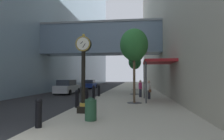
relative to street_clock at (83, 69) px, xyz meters
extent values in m
plane|color=#262628|center=(-1.10, 21.51, -2.50)|extent=(110.00, 110.00, 0.00)
cube|color=#ADA593|center=(2.41, 24.51, -2.43)|extent=(7.03, 80.00, 0.14)
cube|color=slate|center=(-1.50, 13.58, 4.30)|extent=(15.44, 3.20, 3.65)
cube|color=gray|center=(-1.50, 13.58, 6.24)|extent=(15.44, 3.40, 0.24)
cube|color=#A89E89|center=(10.42, 24.51, 13.20)|extent=(9.00, 80.00, 31.42)
cube|color=black|center=(0.00, 0.01, -2.19)|extent=(0.55, 0.55, 0.35)
cylinder|color=gold|center=(0.00, 0.01, -1.92)|extent=(0.38, 0.38, 0.18)
cylinder|color=black|center=(0.00, 0.01, -0.44)|extent=(0.22, 0.22, 2.79)
cylinder|color=black|center=(0.00, 0.01, 1.38)|extent=(0.84, 0.28, 0.84)
torus|color=gold|center=(0.00, -0.14, 1.38)|extent=(0.82, 0.05, 0.82)
cylinder|color=silver|center=(0.00, -0.14, 1.38)|extent=(0.69, 0.01, 0.69)
cylinder|color=silver|center=(0.00, 0.16, 1.38)|extent=(0.69, 0.01, 0.69)
sphere|color=gold|center=(0.00, 0.01, 1.87)|extent=(0.16, 0.16, 0.16)
cube|color=black|center=(-0.06, -0.15, 1.44)|extent=(0.14, 0.01, 0.14)
cube|color=black|center=(0.07, -0.15, 1.27)|extent=(0.17, 0.01, 0.23)
cylinder|color=black|center=(-0.86, -3.18, -1.89)|extent=(0.25, 0.25, 0.94)
sphere|color=black|center=(-0.86, -3.18, -1.35)|extent=(0.26, 0.26, 0.26)
cylinder|color=black|center=(-0.86, 1.64, -1.89)|extent=(0.25, 0.25, 0.94)
sphere|color=black|center=(-0.86, 1.64, -1.35)|extent=(0.26, 0.26, 0.26)
cylinder|color=black|center=(-0.86, 4.05, -1.89)|extent=(0.25, 0.25, 0.94)
sphere|color=black|center=(-0.86, 4.05, -1.35)|extent=(0.26, 0.26, 0.26)
cylinder|color=black|center=(-0.86, 6.46, -1.89)|extent=(0.25, 0.25, 0.94)
sphere|color=black|center=(-0.86, 6.46, -1.35)|extent=(0.26, 0.26, 0.26)
cylinder|color=black|center=(-0.86, 8.86, -1.89)|extent=(0.25, 0.25, 0.94)
sphere|color=black|center=(-0.86, 8.86, -1.35)|extent=(0.26, 0.26, 0.26)
cylinder|color=#333335|center=(2.73, 4.27, -2.35)|extent=(1.10, 1.10, 0.02)
cylinder|color=brown|center=(2.73, 4.27, -0.57)|extent=(0.18, 0.18, 3.59)
ellipsoid|color=#2D7033|center=(2.73, 4.27, 2.02)|extent=(2.11, 2.11, 2.43)
cylinder|color=#333335|center=(2.73, 11.66, -2.35)|extent=(1.10, 1.10, 0.02)
cylinder|color=#4C3D2D|center=(2.73, 11.66, -0.31)|extent=(0.18, 0.18, 4.12)
ellipsoid|color=#23602D|center=(2.73, 11.66, 2.64)|extent=(2.36, 2.36, 2.72)
cylinder|color=#333335|center=(2.73, 19.05, -2.35)|extent=(1.10, 1.10, 0.02)
cylinder|color=#4C3D2D|center=(2.73, 19.05, -0.60)|extent=(0.18, 0.18, 3.52)
ellipsoid|color=#23602D|center=(2.73, 19.05, 1.87)|extent=(1.90, 1.90, 2.19)
cylinder|color=#234C33|center=(0.84, -1.75, -1.90)|extent=(0.52, 0.52, 0.92)
cone|color=#183523|center=(0.84, -1.75, -1.39)|extent=(0.53, 0.53, 0.16)
cylinder|color=#23232D|center=(4.01, 7.03, -1.98)|extent=(0.33, 0.33, 0.77)
cylinder|color=silver|center=(4.01, 7.03, -1.28)|extent=(0.44, 0.44, 0.62)
sphere|color=tan|center=(4.01, 7.03, -0.86)|extent=(0.24, 0.24, 0.24)
cube|color=brown|center=(4.08, 6.82, -1.63)|extent=(0.23, 0.18, 0.24)
cylinder|color=#23232D|center=(3.29, 8.63, -1.98)|extent=(0.37, 0.37, 0.78)
cylinder|color=#C6336B|center=(3.29, 8.63, -1.27)|extent=(0.48, 0.48, 0.63)
sphere|color=beige|center=(3.29, 8.63, -0.84)|extent=(0.24, 0.24, 0.24)
cube|color=maroon|center=(4.72, 5.87, 0.84)|extent=(2.40, 3.60, 0.20)
cylinder|color=#333338|center=(3.60, 4.27, -0.76)|extent=(0.10, 0.10, 3.20)
cylinder|color=#333338|center=(3.60, 7.47, -0.76)|extent=(0.10, 0.10, 3.20)
cube|color=#B7BABF|center=(-5.58, 12.67, -1.86)|extent=(1.92, 4.57, 0.85)
cube|color=#282D38|center=(-5.58, 12.45, -1.11)|extent=(1.66, 2.57, 0.69)
cylinder|color=black|center=(-6.45, 14.24, -2.18)|extent=(0.23, 0.64, 0.64)
cylinder|color=black|center=(-4.63, 14.20, -2.18)|extent=(0.23, 0.64, 0.64)
cylinder|color=black|center=(-6.52, 11.15, -2.18)|extent=(0.23, 0.64, 0.64)
cylinder|color=black|center=(-4.70, 11.11, -2.18)|extent=(0.23, 0.64, 0.64)
cube|color=navy|center=(-5.33, 23.69, -1.90)|extent=(1.83, 4.57, 0.76)
cube|color=#282D38|center=(-5.32, 23.46, -1.23)|extent=(1.57, 2.57, 0.62)
cylinder|color=black|center=(-6.22, 25.21, -2.18)|extent=(0.24, 0.65, 0.64)
cylinder|color=black|center=(-4.50, 25.25, -2.18)|extent=(0.24, 0.65, 0.64)
cylinder|color=black|center=(-6.15, 22.13, -2.18)|extent=(0.24, 0.65, 0.64)
cylinder|color=black|center=(-4.43, 22.17, -2.18)|extent=(0.24, 0.65, 0.64)
camera|label=1|loc=(2.83, -10.10, -0.44)|focal=30.50mm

